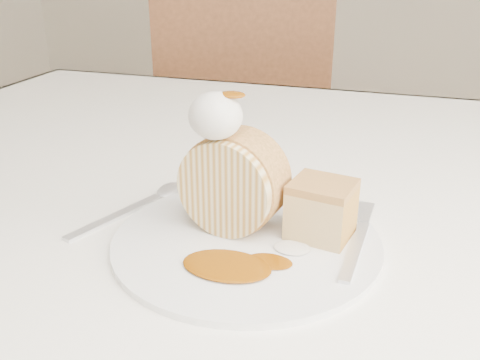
% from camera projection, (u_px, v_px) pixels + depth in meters
% --- Properties ---
extents(table, '(1.40, 0.90, 0.75)m').
position_uv_depth(table, '(294.00, 223.00, 0.77)').
color(table, white).
rests_on(table, ground).
extents(chair_far, '(0.59, 0.59, 0.97)m').
position_uv_depth(chair_far, '(240.00, 123.00, 1.56)').
color(chair_far, brown).
rests_on(chair_far, ground).
extents(plate, '(0.31, 0.31, 0.01)m').
position_uv_depth(plate, '(246.00, 241.00, 0.54)').
color(plate, white).
rests_on(plate, table).
extents(roulade_slice, '(0.11, 0.07, 0.10)m').
position_uv_depth(roulade_slice, '(233.00, 183.00, 0.54)').
color(roulade_slice, beige).
rests_on(roulade_slice, plate).
extents(cake_chunk, '(0.07, 0.06, 0.05)m').
position_uv_depth(cake_chunk, '(321.00, 213.00, 0.53)').
color(cake_chunk, tan).
rests_on(cake_chunk, plate).
extents(whipped_cream, '(0.05, 0.05, 0.05)m').
position_uv_depth(whipped_cream, '(216.00, 116.00, 0.50)').
color(whipped_cream, silver).
rests_on(whipped_cream, roulade_slice).
extents(caramel_drizzle, '(0.03, 0.02, 0.01)m').
position_uv_depth(caramel_drizzle, '(232.00, 89.00, 0.49)').
color(caramel_drizzle, '#763B04').
rests_on(caramel_drizzle, whipped_cream).
extents(caramel_pool, '(0.09, 0.07, 0.00)m').
position_uv_depth(caramel_pool, '(227.00, 265.00, 0.49)').
color(caramel_pool, '#763B04').
rests_on(caramel_pool, plate).
extents(fork, '(0.03, 0.16, 0.00)m').
position_uv_depth(fork, '(355.00, 250.00, 0.51)').
color(fork, silver).
rests_on(fork, plate).
extents(spoon, '(0.08, 0.16, 0.00)m').
position_uv_depth(spoon, '(115.00, 217.00, 0.59)').
color(spoon, silver).
rests_on(spoon, table).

